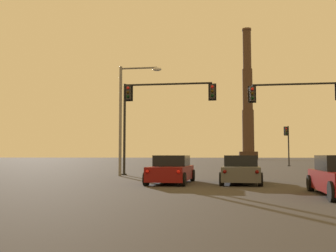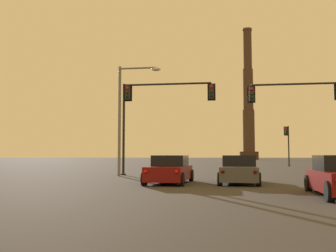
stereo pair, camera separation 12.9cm
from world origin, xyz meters
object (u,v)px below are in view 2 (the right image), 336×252
(traffic_light_far_right, at_px, (287,140))
(smokestack, at_px, (248,107))
(sedan_center_lane_front, at_px, (239,170))
(traffic_light_overhead_right, at_px, (311,103))
(street_lamp, at_px, (126,108))
(traffic_light_overhead_left, at_px, (153,104))
(sedan_left_lane_front, at_px, (170,170))

(traffic_light_far_right, distance_m, smokestack, 92.15)
(sedan_center_lane_front, height_order, traffic_light_overhead_right, traffic_light_overhead_right)
(sedan_center_lane_front, relative_size, smokestack, 0.10)
(traffic_light_far_right, height_order, street_lamp, street_lamp)
(traffic_light_overhead_left, bearing_deg, sedan_center_lane_front, -52.25)
(traffic_light_overhead_right, height_order, traffic_light_overhead_left, traffic_light_overhead_left)
(sedan_left_lane_front, relative_size, sedan_center_lane_front, 1.00)
(sedan_left_lane_front, bearing_deg, sedan_center_lane_front, 8.88)
(traffic_light_overhead_right, xyz_separation_m, smokestack, (2.46, 117.74, 14.07))
(traffic_light_far_right, bearing_deg, sedan_left_lane_front, -107.64)
(street_lamp, bearing_deg, traffic_light_overhead_left, 44.18)
(sedan_left_lane_front, height_order, smokestack, smokestack)
(traffic_light_overhead_left, bearing_deg, sedan_left_lane_front, -73.57)
(sedan_center_lane_front, distance_m, traffic_light_overhead_left, 10.70)
(traffic_light_far_right, bearing_deg, street_lamp, -117.86)
(street_lamp, bearing_deg, traffic_light_overhead_right, 8.58)
(traffic_light_overhead_left, bearing_deg, traffic_light_overhead_right, 1.87)
(traffic_light_overhead_right, relative_size, street_lamp, 0.88)
(street_lamp, relative_size, smokestack, 0.16)
(traffic_light_far_right, height_order, traffic_light_overhead_left, traffic_light_overhead_left)
(smokestack, bearing_deg, traffic_light_overhead_right, -91.20)
(sedan_center_lane_front, xyz_separation_m, traffic_light_far_right, (7.71, 34.94, 2.93))
(traffic_light_overhead_left, xyz_separation_m, smokestack, (13.71, 118.11, 13.93))
(traffic_light_far_right, bearing_deg, sedan_center_lane_front, -102.44)
(traffic_light_overhead_left, xyz_separation_m, street_lamp, (-1.62, -1.57, -0.44))
(sedan_left_lane_front, height_order, traffic_light_far_right, traffic_light_far_right)
(sedan_left_lane_front, bearing_deg, traffic_light_overhead_left, 108.25)
(street_lamp, bearing_deg, smokestack, 82.70)
(traffic_light_far_right, distance_m, street_lamp, 32.66)
(sedan_left_lane_front, height_order, traffic_light_overhead_left, traffic_light_overhead_left)
(sedan_left_lane_front, relative_size, street_lamp, 0.62)
(sedan_left_lane_front, relative_size, traffic_light_far_right, 0.87)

